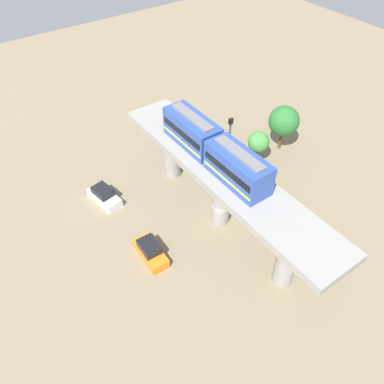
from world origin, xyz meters
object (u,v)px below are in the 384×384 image
parked_car_white (104,196)px  signal_post (228,153)px  train (214,148)px  parked_car_orange (150,251)px  tree_mid_lot (259,142)px  tree_near_viaduct (284,121)px

parked_car_white → signal_post: size_ratio=0.47×
parked_car_white → signal_post: (12.09, -6.37, 4.55)m
train → parked_car_orange: size_ratio=3.17×
tree_mid_lot → signal_post: bearing=-164.8°
signal_post → tree_mid_lot: bearing=15.2°
parked_car_orange → signal_post: signal_post is taller
tree_near_viaduct → signal_post: 10.91m
tree_mid_lot → signal_post: 6.88m
tree_near_viaduct → signal_post: size_ratio=0.63×
tree_near_viaduct → tree_mid_lot: bearing=-175.2°
parked_car_orange → tree_mid_lot: size_ratio=0.99×
tree_near_viaduct → tree_mid_lot: 4.52m
train → tree_near_viaduct: (14.04, 3.73, -4.42)m
train → tree_near_viaduct: train is taller
parked_car_white → signal_post: signal_post is taller
train → signal_post: (3.40, 1.66, -3.19)m
parked_car_white → signal_post: 14.40m
parked_car_orange → signal_post: (11.88, 3.13, 4.55)m
tree_near_viaduct → tree_mid_lot: tree_near_viaduct is taller
parked_car_orange → tree_near_viaduct: bearing=15.4°
tree_mid_lot → signal_post: (-6.26, -1.70, 2.30)m
train → signal_post: bearing=26.1°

